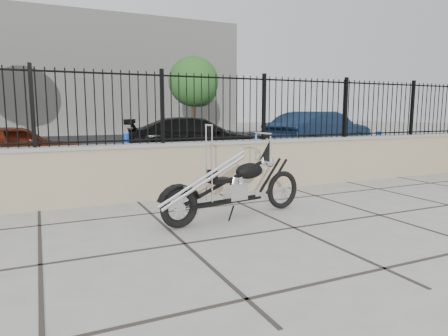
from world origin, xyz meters
name	(u,v)px	position (x,y,z in m)	size (l,w,h in m)	color
ground_plane	(294,228)	(0.00, 0.00, 0.00)	(90.00, 90.00, 0.00)	#99968E
parking_lot	(118,148)	(0.00, 12.50, 0.00)	(30.00, 30.00, 0.00)	black
retaining_wall	(216,167)	(0.00, 2.50, 0.48)	(14.00, 0.36, 0.96)	gray
iron_fence	(216,108)	(0.00, 2.50, 1.56)	(14.00, 0.08, 1.20)	black
background_building	(80,76)	(0.00, 26.50, 4.00)	(22.00, 6.00, 8.00)	beige
chopper_motorcycle	(233,171)	(-0.50, 0.77, 0.68)	(2.26, 0.40, 1.36)	black
car_red	(15,147)	(-3.49, 7.16, 0.60)	(1.41, 3.51, 1.20)	#48150A
car_black	(198,138)	(1.70, 7.83, 0.66)	(1.84, 4.54, 1.32)	black
car_blue	(320,132)	(6.42, 7.64, 0.75)	(1.59, 4.55, 1.50)	#0F2039
bollard_a	(127,157)	(-1.23, 4.53, 0.51)	(0.12, 0.12, 1.02)	#0D3DC6
bollard_b	(256,150)	(2.35, 5.18, 0.46)	(0.11, 0.11, 0.93)	blue
bollard_c	(378,148)	(5.83, 4.27, 0.47)	(0.11, 0.11, 0.94)	#0B3EB2
tree_right	(193,79)	(5.04, 17.01, 3.27)	(2.77, 2.77, 4.67)	#382619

